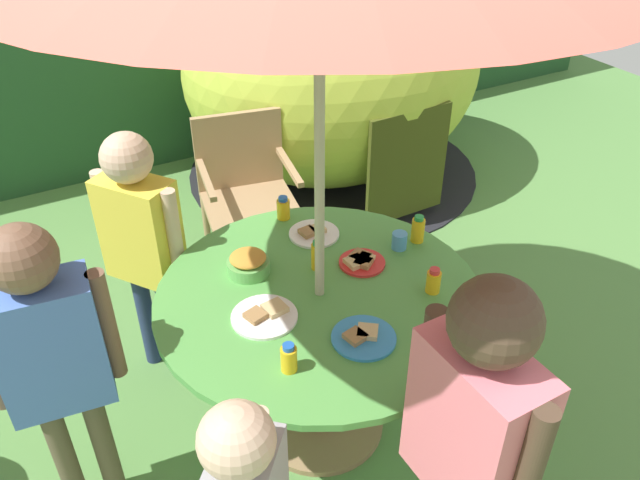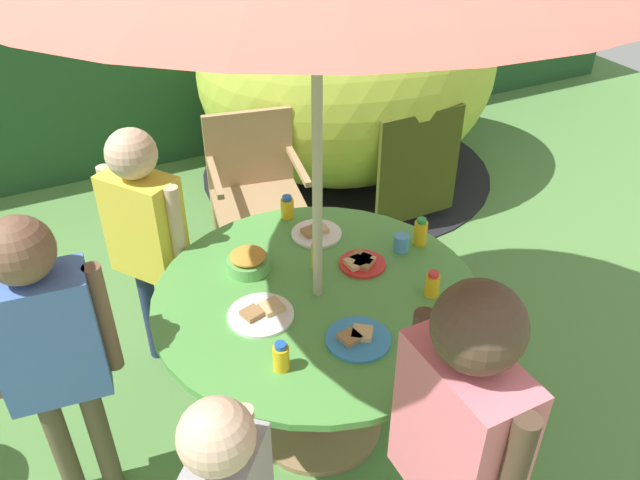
% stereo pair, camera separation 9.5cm
% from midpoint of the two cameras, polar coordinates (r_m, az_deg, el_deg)
% --- Properties ---
extents(ground_plane, '(10.00, 10.00, 0.02)m').
position_cam_midpoint_polar(ground_plane, '(3.00, 0.76, -16.13)').
color(ground_plane, '#548442').
extents(hedge_backdrop, '(9.00, 0.70, 1.63)m').
position_cam_midpoint_polar(hedge_backdrop, '(5.12, -15.87, 16.26)').
color(hedge_backdrop, '#234C28').
rests_on(hedge_backdrop, ground_plane).
extents(garden_table, '(1.27, 1.27, 0.76)m').
position_cam_midpoint_polar(garden_table, '(2.59, 0.86, -8.13)').
color(garden_table, '#93704C').
rests_on(garden_table, ground_plane).
extents(wooden_chair, '(0.59, 0.57, 0.89)m').
position_cam_midpoint_polar(wooden_chair, '(3.69, -5.10, 5.03)').
color(wooden_chair, tan).
rests_on(wooden_chair, ground_plane).
extents(dome_tent, '(2.21, 2.21, 1.61)m').
position_cam_midpoint_polar(dome_tent, '(4.56, 3.19, 15.13)').
color(dome_tent, '#B2C63F').
rests_on(dome_tent, ground_plane).
extents(child_in_yellow_shirt, '(0.33, 0.37, 1.25)m').
position_cam_midpoint_polar(child_in_yellow_shirt, '(2.85, -14.50, 1.26)').
color(child_in_yellow_shirt, navy).
rests_on(child_in_yellow_shirt, ground_plane).
extents(child_in_blue_shirt, '(0.44, 0.22, 1.30)m').
position_cam_midpoint_polar(child_in_blue_shirt, '(2.33, -22.13, -8.09)').
color(child_in_blue_shirt, brown).
rests_on(child_in_blue_shirt, ground_plane).
extents(child_in_pink_shirt, '(0.24, 0.47, 1.40)m').
position_cam_midpoint_polar(child_in_pink_shirt, '(1.87, 13.82, -16.33)').
color(child_in_pink_shirt, '#3F3F47').
rests_on(child_in_pink_shirt, ground_plane).
extents(snack_bowl, '(0.17, 0.17, 0.09)m').
position_cam_midpoint_polar(snack_bowl, '(2.56, -5.38, -1.93)').
color(snack_bowl, '#66B259').
rests_on(snack_bowl, garden_table).
extents(plate_near_left, '(0.23, 0.23, 0.03)m').
position_cam_midpoint_polar(plate_near_left, '(2.26, 4.62, -8.76)').
color(plate_near_left, '#338CD8').
rests_on(plate_near_left, garden_table).
extents(plate_far_right, '(0.19, 0.19, 0.03)m').
position_cam_midpoint_polar(plate_far_right, '(2.60, 4.80, -2.03)').
color(plate_far_right, red).
rests_on(plate_far_right, garden_table).
extents(plate_near_right, '(0.25, 0.25, 0.03)m').
position_cam_midpoint_polar(plate_near_right, '(2.36, -4.12, -6.61)').
color(plate_near_right, white).
rests_on(plate_near_right, garden_table).
extents(plate_mid_right, '(0.22, 0.22, 0.03)m').
position_cam_midpoint_polar(plate_mid_right, '(2.77, 0.64, 0.62)').
color(plate_mid_right, white).
rests_on(plate_mid_right, garden_table).
extents(juice_bottle_far_left, '(0.06, 0.06, 0.11)m').
position_cam_midpoint_polar(juice_bottle_far_left, '(2.47, 11.11, -3.92)').
color(juice_bottle_far_left, yellow).
rests_on(juice_bottle_far_left, garden_table).
extents(juice_bottle_center_front, '(0.04, 0.04, 0.13)m').
position_cam_midpoint_polar(juice_bottle_center_front, '(2.55, 0.77, -1.42)').
color(juice_bottle_center_front, yellow).
rests_on(juice_bottle_center_front, garden_table).
extents(juice_bottle_center_back, '(0.06, 0.06, 0.11)m').
position_cam_midpoint_polar(juice_bottle_center_back, '(2.88, -2.00, 2.91)').
color(juice_bottle_center_back, yellow).
rests_on(juice_bottle_center_back, garden_table).
extents(juice_bottle_mid_left, '(0.06, 0.06, 0.12)m').
position_cam_midpoint_polar(juice_bottle_mid_left, '(2.74, 9.97, 0.70)').
color(juice_bottle_mid_left, yellow).
rests_on(juice_bottle_mid_left, garden_table).
extents(juice_bottle_front_edge, '(0.06, 0.06, 0.11)m').
position_cam_midpoint_polar(juice_bottle_front_edge, '(2.13, -2.21, -10.44)').
color(juice_bottle_front_edge, yellow).
rests_on(juice_bottle_front_edge, garden_table).
extents(cup_near, '(0.06, 0.06, 0.07)m').
position_cam_midpoint_polar(cup_near, '(2.69, 8.28, -0.26)').
color(cup_near, '#4C99D8').
rests_on(cup_near, garden_table).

